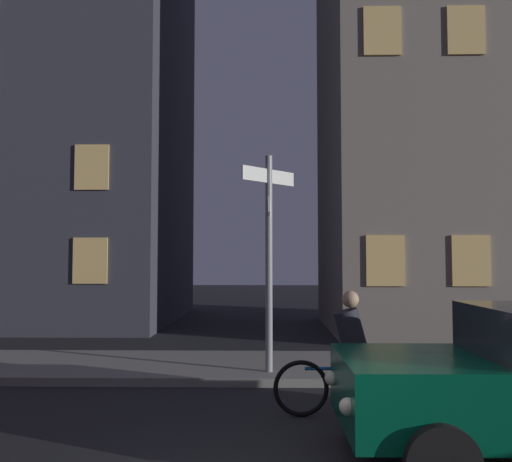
% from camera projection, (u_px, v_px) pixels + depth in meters
% --- Properties ---
extents(sidewalk_kerb, '(40.00, 2.61, 0.14)m').
position_uv_depth(sidewalk_kerb, '(275.00, 367.00, 9.73)').
color(sidewalk_kerb, gray).
rests_on(sidewalk_kerb, ground_plane).
extents(signpost, '(0.89, 1.68, 3.66)m').
position_uv_depth(signpost, '(269.00, 243.00, 9.11)').
color(signpost, gray).
rests_on(signpost, sidewalk_kerb).
extents(cyclist, '(1.82, 0.34, 1.61)m').
position_uv_depth(cyclist, '(347.00, 358.00, 6.92)').
color(cyclist, black).
rests_on(cyclist, ground_plane).
extents(building_right_block, '(8.02, 6.07, 16.84)m').
position_uv_depth(building_right_block, '(461.00, 45.00, 15.90)').
color(building_right_block, slate).
rests_on(building_right_block, ground_plane).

